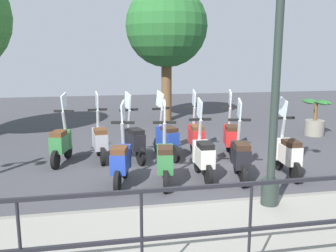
# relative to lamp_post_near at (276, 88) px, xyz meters

# --- Properties ---
(ground_plane) EXTENTS (28.00, 28.00, 0.00)m
(ground_plane) POSITION_rel_lamp_post_near_xyz_m (2.40, 0.57, -1.93)
(ground_plane) COLOR #38383D
(promenade_walkway) EXTENTS (2.20, 20.00, 0.15)m
(promenade_walkway) POSITION_rel_lamp_post_near_xyz_m (-0.75, 0.57, -1.85)
(promenade_walkway) COLOR gray
(promenade_walkway) RESTS_ON ground_plane
(fence_railing) EXTENTS (0.04, 16.03, 1.07)m
(fence_railing) POSITION_rel_lamp_post_near_xyz_m (-1.80, 0.57, -1.04)
(fence_railing) COLOR black
(fence_railing) RESTS_ON promenade_walkway
(lamp_post_near) EXTENTS (0.26, 0.90, 4.04)m
(lamp_post_near) POSITION_rel_lamp_post_near_xyz_m (0.00, 0.00, 0.00)
(lamp_post_near) COLOR #232D28
(lamp_post_near) RESTS_ON promenade_walkway
(tree_distant) EXTENTS (2.81, 2.81, 4.71)m
(tree_distant) POSITION_rel_lamp_post_near_xyz_m (8.03, 0.08, 1.35)
(tree_distant) COLOR brown
(tree_distant) RESTS_ON ground_plane
(potted_palm) EXTENTS (1.06, 0.66, 1.05)m
(potted_palm) POSITION_rel_lamp_post_near_xyz_m (4.84, -3.78, -1.48)
(potted_palm) COLOR slate
(potted_palm) RESTS_ON ground_plane
(scooter_near_0) EXTENTS (1.23, 0.44, 1.54)m
(scooter_near_0) POSITION_rel_lamp_post_near_xyz_m (1.57, -1.13, -1.45)
(scooter_near_0) COLOR black
(scooter_near_0) RESTS_ON ground_plane
(scooter_near_1) EXTENTS (1.22, 0.50, 1.54)m
(scooter_near_1) POSITION_rel_lamp_post_near_xyz_m (1.53, -0.14, -1.45)
(scooter_near_1) COLOR black
(scooter_near_1) RESTS_ON ground_plane
(scooter_near_2) EXTENTS (1.23, 0.44, 1.54)m
(scooter_near_2) POSITION_rel_lamp_post_near_xyz_m (1.73, 0.55, -1.45)
(scooter_near_2) COLOR black
(scooter_near_2) RESTS_ON ground_plane
(scooter_near_3) EXTENTS (1.23, 0.46, 1.54)m
(scooter_near_3) POSITION_rel_lamp_post_near_xyz_m (1.55, 1.34, -1.45)
(scooter_near_3) COLOR black
(scooter_near_3) RESTS_ON ground_plane
(scooter_near_4) EXTENTS (1.21, 0.51, 1.54)m
(scooter_near_4) POSITION_rel_lamp_post_near_xyz_m (1.68, 2.13, -1.45)
(scooter_near_4) COLOR black
(scooter_near_4) RESTS_ON ground_plane
(scooter_far_0) EXTENTS (1.21, 0.51, 1.54)m
(scooter_far_0) POSITION_rel_lamp_post_near_xyz_m (3.18, -0.54, -1.45)
(scooter_far_0) COLOR black
(scooter_far_0) RESTS_ON ground_plane
(scooter_far_1) EXTENTS (1.23, 0.44, 1.54)m
(scooter_far_1) POSITION_rel_lamp_post_near_xyz_m (3.36, 0.25, -1.45)
(scooter_far_1) COLOR black
(scooter_far_1) RESTS_ON ground_plane
(scooter_far_2) EXTENTS (1.20, 0.54, 1.54)m
(scooter_far_2) POSITION_rel_lamp_post_near_xyz_m (3.30, 0.98, -1.45)
(scooter_far_2) COLOR black
(scooter_far_2) RESTS_ON ground_plane
(scooter_far_3) EXTENTS (1.21, 0.53, 1.54)m
(scooter_far_3) POSITION_rel_lamp_post_near_xyz_m (3.22, 1.74, -1.45)
(scooter_far_3) COLOR black
(scooter_far_3) RESTS_ON ground_plane
(scooter_far_4) EXTENTS (1.23, 0.44, 1.54)m
(scooter_far_4) POSITION_rel_lamp_post_near_xyz_m (3.39, 2.49, -1.45)
(scooter_far_4) COLOR black
(scooter_far_4) RESTS_ON ground_plane
(scooter_far_5) EXTENTS (1.21, 0.52, 1.54)m
(scooter_far_5) POSITION_rel_lamp_post_near_xyz_m (3.31, 3.33, -1.45)
(scooter_far_5) COLOR black
(scooter_far_5) RESTS_ON ground_plane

